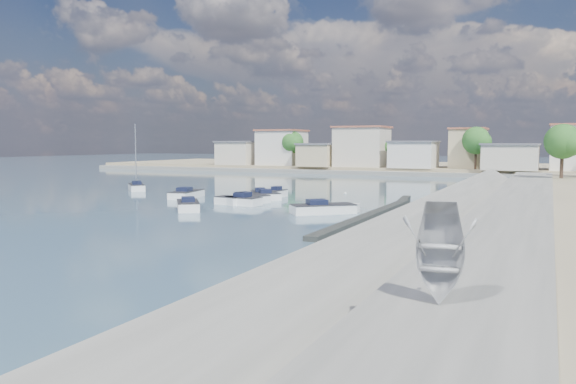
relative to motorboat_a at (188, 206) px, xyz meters
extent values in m
plane|color=#2F4C5E|center=(10.28, 31.79, -0.38)|extent=(400.00, 400.00, 0.00)
cube|color=slate|center=(28.78, 4.79, 0.52)|extent=(5.00, 90.00, 1.80)
cube|color=slate|center=(24.43, 4.79, 0.52)|extent=(4.17, 90.00, 2.86)
cube|color=slate|center=(24.28, -4.21, 0.02)|extent=(5.31, 3.50, 1.94)
cube|color=black|center=(17.28, 1.79, -0.20)|extent=(1.00, 26.00, 0.35)
cube|color=black|center=(16.78, 15.79, -0.23)|extent=(2.00, 8.05, 0.30)
cube|color=gray|center=(10.28, 83.79, 0.32)|extent=(160.00, 40.00, 1.40)
cube|color=slate|center=(10.28, 62.79, 0.02)|extent=(160.00, 2.50, 0.80)
cube|color=beige|center=(-33.72, 67.79, 3.52)|extent=(8.00, 8.00, 5.00)
cube|color=#595960|center=(-33.72, 67.79, 6.20)|extent=(8.48, 8.48, 0.35)
cube|color=silver|center=(-23.72, 69.79, 4.77)|extent=(9.00, 9.00, 7.50)
cube|color=#99513D|center=(-23.72, 69.79, 8.70)|extent=(9.54, 9.54, 0.35)
cube|color=tan|center=(-13.72, 66.79, 3.27)|extent=(7.00, 8.00, 4.50)
cube|color=#595960|center=(-13.72, 66.79, 5.70)|extent=(7.42, 8.48, 0.35)
cube|color=beige|center=(-4.72, 68.79, 5.02)|extent=(10.00, 9.00, 8.00)
cube|color=#99513D|center=(-4.72, 68.79, 9.20)|extent=(10.60, 9.54, 0.35)
cube|color=silver|center=(6.28, 67.79, 3.52)|extent=(8.50, 8.50, 5.00)
cube|color=#595960|center=(6.28, 67.79, 6.20)|extent=(9.01, 9.01, 0.35)
cube|color=tan|center=(16.28, 70.79, 4.77)|extent=(6.50, 7.50, 7.50)
cube|color=#99513D|center=(16.28, 70.79, 8.70)|extent=(6.89, 7.95, 0.35)
cube|color=beige|center=(24.28, 66.79, 3.27)|extent=(9.50, 9.00, 4.50)
cube|color=#595960|center=(24.28, 66.79, 5.70)|extent=(10.07, 9.54, 0.35)
cube|color=silver|center=(34.28, 69.79, 5.02)|extent=(7.00, 8.00, 8.00)
cube|color=#99513D|center=(34.28, 69.79, 9.20)|extent=(7.42, 8.48, 0.35)
cylinder|color=#38281E|center=(-19.72, 66.79, 2.71)|extent=(0.44, 0.44, 3.38)
sphere|color=#22511B|center=(-19.72, 66.79, 6.05)|extent=(4.80, 4.80, 4.80)
sphere|color=#22511B|center=(-18.82, 66.19, 5.82)|extent=(3.60, 3.60, 3.60)
sphere|color=#22511B|center=(-20.47, 67.24, 6.20)|extent=(3.30, 3.30, 3.30)
cylinder|color=#38281E|center=(-1.72, 69.79, 2.48)|extent=(0.44, 0.44, 2.93)
sphere|color=#22511B|center=(-1.72, 69.79, 5.38)|extent=(4.16, 4.16, 4.16)
sphere|color=#22511B|center=(-0.94, 69.27, 5.18)|extent=(3.12, 3.12, 3.12)
sphere|color=#22511B|center=(-2.37, 70.18, 5.51)|extent=(2.86, 2.86, 2.86)
cylinder|color=#38281E|center=(18.28, 65.79, 2.82)|extent=(0.44, 0.44, 3.60)
sphere|color=#22511B|center=(18.28, 65.79, 6.38)|extent=(5.12, 5.12, 5.12)
sphere|color=#22511B|center=(19.24, 65.15, 6.14)|extent=(3.84, 3.84, 3.84)
sphere|color=#22511B|center=(17.48, 66.27, 6.54)|extent=(3.52, 3.52, 3.52)
cylinder|color=#38281E|center=(34.28, 68.79, 2.60)|extent=(0.44, 0.44, 3.15)
sphere|color=#22511B|center=(34.28, 68.79, 5.71)|extent=(4.48, 4.48, 4.48)
sphere|color=#22511B|center=(33.58, 69.21, 5.85)|extent=(3.08, 3.08, 3.08)
cylinder|color=#38281E|center=(32.28, 35.79, 3.00)|extent=(0.44, 0.44, 3.15)
sphere|color=#22511B|center=(32.28, 35.79, 6.11)|extent=(4.48, 4.48, 4.48)
sphere|color=#22511B|center=(33.12, 35.23, 5.90)|extent=(3.36, 3.36, 3.36)
sphere|color=#22511B|center=(31.58, 36.21, 6.25)|extent=(3.08, 3.08, 3.08)
cube|color=white|center=(0.16, -0.21, -0.08)|extent=(4.52, 5.05, 1.00)
cube|color=white|center=(-1.12, 1.45, -0.08)|extent=(1.52, 1.52, 1.00)
cube|color=#262628|center=(0.16, -0.21, 0.42)|extent=(4.55, 5.08, 0.08)
cube|color=#141A33|center=(0.46, -0.60, 0.66)|extent=(1.84, 1.89, 0.48)
cube|color=white|center=(2.67, 6.71, -0.08)|extent=(3.81, 5.11, 1.00)
cube|color=white|center=(3.55, 8.53, -0.08)|extent=(1.73, 1.73, 1.00)
cube|color=#262628|center=(2.67, 6.71, 0.42)|extent=(3.84, 5.13, 0.08)
cube|color=#141A33|center=(2.46, 6.28, 0.66)|extent=(1.70, 1.80, 0.48)
cube|color=white|center=(2.30, 5.52, -0.08)|extent=(4.99, 2.35, 1.00)
cube|color=white|center=(0.23, 5.75, -0.08)|extent=(1.82, 1.82, 1.00)
cube|color=#262628|center=(2.30, 5.52, 0.42)|extent=(5.00, 2.38, 0.08)
cube|color=#141A33|center=(2.78, 5.47, 0.66)|extent=(1.56, 1.29, 0.48)
cube|color=white|center=(2.58, 10.07, -0.08)|extent=(4.06, 3.98, 1.00)
cube|color=white|center=(1.34, 8.88, -0.08)|extent=(1.19, 1.19, 1.00)
cube|color=#262628|center=(2.58, 10.07, 0.42)|extent=(4.08, 4.01, 0.08)
cube|color=#141A33|center=(2.87, 10.35, 0.66)|extent=(1.58, 1.58, 0.48)
cube|color=white|center=(-6.72, 9.29, -0.08)|extent=(3.20, 5.82, 1.00)
cube|color=white|center=(-7.18, 11.61, -0.08)|extent=(2.14, 2.14, 1.00)
cube|color=#262628|center=(-6.72, 9.29, 0.42)|extent=(3.25, 5.83, 0.08)
cube|color=#141A33|center=(-6.61, 8.75, 0.66)|extent=(1.65, 1.88, 0.48)
cube|color=white|center=(1.28, 12.06, -0.08)|extent=(3.86, 4.58, 1.00)
cube|color=white|center=(0.25, 13.61, -0.08)|extent=(1.45, 1.45, 1.00)
cube|color=#262628|center=(1.28, 12.06, 0.42)|extent=(3.89, 4.60, 0.08)
cube|color=#141A33|center=(1.52, 11.70, 0.66)|extent=(1.62, 1.68, 0.48)
cube|color=white|center=(2.18, 14.16, -0.08)|extent=(1.56, 3.87, 1.00)
cube|color=white|center=(2.13, 12.50, -0.08)|extent=(1.45, 1.45, 1.00)
cube|color=#262628|center=(2.18, 14.16, 0.42)|extent=(1.59, 3.88, 0.08)
cube|color=#141A33|center=(2.19, 14.54, 0.66)|extent=(0.93, 1.18, 0.48)
cube|color=white|center=(12.67, 2.70, -0.08)|extent=(5.77, 5.40, 1.00)
cube|color=white|center=(14.53, 4.29, -0.08)|extent=(1.69, 1.69, 1.00)
cube|color=#262628|center=(12.67, 2.70, 0.42)|extent=(5.80, 5.43, 0.08)
cube|color=#141A33|center=(12.24, 2.33, 0.66)|extent=(2.20, 2.16, 0.48)
cube|color=white|center=(-18.93, 15.12, -0.08)|extent=(5.04, 5.02, 1.00)
cube|color=white|center=(-20.60, 16.78, -0.08)|extent=(1.26, 1.26, 1.00)
cube|color=#262628|center=(-18.93, 15.12, 0.42)|extent=(5.07, 5.05, 0.08)
cube|color=#141A33|center=(-18.55, 14.75, 0.66)|extent=(1.91, 1.91, 0.48)
cylinder|color=silver|center=(-18.93, 15.12, 4.42)|extent=(0.12, 0.12, 8.00)
cylinder|color=silver|center=(-18.08, 14.28, 1.12)|extent=(1.76, 1.75, 0.08)
sphere|color=white|center=(23.28, -3.85, -0.33)|extent=(0.40, 0.40, 0.40)
sphere|color=white|center=(20.25, 9.74, -0.33)|extent=(0.40, 0.40, 0.40)
sphere|color=white|center=(19.61, -14.15, -0.33)|extent=(0.40, 0.40, 0.40)
sphere|color=white|center=(23.28, 10.69, -0.33)|extent=(0.40, 0.40, 0.40)
sphere|color=white|center=(8.10, 21.81, -0.33)|extent=(0.40, 0.40, 0.40)
sphere|color=white|center=(23.18, 25.25, -0.33)|extent=(0.40, 0.40, 0.40)
imported|color=#A5A8AD|center=(28.28, -28.10, 1.70)|extent=(3.14, 1.88, 0.55)
camera|label=1|loc=(30.99, -43.75, 5.91)|focal=35.00mm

